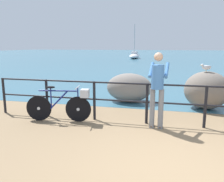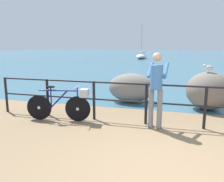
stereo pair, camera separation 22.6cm
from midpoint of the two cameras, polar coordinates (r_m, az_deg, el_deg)
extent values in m
cube|color=#846B4C|center=(23.52, 13.82, 5.97)|extent=(120.00, 120.00, 0.10)
cube|color=#38667A|center=(51.96, 13.81, 8.69)|extent=(120.00, 90.00, 0.01)
cylinder|color=black|center=(7.47, -25.68, -0.99)|extent=(0.07, 0.07, 1.02)
cylinder|color=black|center=(6.69, -16.55, -1.64)|extent=(0.07, 0.07, 1.02)
cylinder|color=black|center=(6.13, -5.40, -2.36)|extent=(0.07, 0.07, 1.02)
cylinder|color=black|center=(5.84, 7.42, -3.09)|extent=(0.07, 0.07, 1.02)
cylinder|color=black|center=(5.87, 20.85, -3.68)|extent=(0.07, 0.07, 1.02)
cylinder|color=black|center=(5.71, 14.38, 1.35)|extent=(9.58, 0.04, 0.04)
cylinder|color=black|center=(5.81, 14.16, -3.03)|extent=(9.58, 0.04, 0.04)
cylinder|color=black|center=(6.39, -18.42, -4.02)|extent=(0.66, 0.13, 0.66)
cylinder|color=#B7BCC6|center=(6.39, -18.42, -4.02)|extent=(0.09, 0.07, 0.08)
cylinder|color=black|center=(6.05, -9.31, -4.41)|extent=(0.66, 0.13, 0.66)
cylinder|color=#B7BCC6|center=(6.05, -9.31, -4.41)|extent=(0.09, 0.07, 0.08)
cylinder|color=navy|center=(6.09, -14.19, 0.04)|extent=(0.98, 0.18, 0.04)
cylinder|color=navy|center=(6.13, -13.86, -2.11)|extent=(0.50, 0.11, 0.50)
cylinder|color=navy|center=(6.20, -15.69, -1.79)|extent=(0.03, 0.03, 0.53)
ellipsoid|color=black|center=(6.14, -15.84, 0.90)|extent=(0.25, 0.13, 0.06)
cylinder|color=navy|center=(5.98, -9.40, -1.78)|extent=(0.03, 0.03, 0.57)
cylinder|color=#B7BCC6|center=(5.93, -9.48, 0.91)|extent=(0.10, 0.48, 0.03)
cube|color=#B7BCC6|center=(5.91, -7.75, -0.54)|extent=(0.23, 0.27, 0.20)
cylinder|color=slate|center=(5.56, 8.65, -4.25)|extent=(0.12, 0.12, 0.95)
ellipsoid|color=#513319|center=(5.74, 8.61, -8.28)|extent=(0.12, 0.27, 0.08)
cylinder|color=slate|center=(5.53, 10.70, -4.38)|extent=(0.12, 0.12, 0.95)
ellipsoid|color=#513319|center=(5.72, 10.61, -8.43)|extent=(0.12, 0.27, 0.08)
cylinder|color=#3F72B2|center=(5.39, 9.93, 3.39)|extent=(0.28, 0.28, 0.55)
sphere|color=tan|center=(5.35, 10.09, 8.22)|extent=(0.20, 0.20, 0.20)
cylinder|color=#3F72B2|center=(5.64, 8.47, 5.17)|extent=(0.11, 0.52, 0.34)
cylinder|color=#3F72B2|center=(5.59, 12.13, 5.00)|extent=(0.11, 0.52, 0.34)
ellipsoid|color=slate|center=(7.69, 21.35, 0.19)|extent=(1.35, 1.21, 1.16)
ellipsoid|color=gray|center=(8.11, 3.43, 0.86)|extent=(1.57, 1.09, 0.99)
cylinder|color=gold|center=(7.50, 21.25, 4.65)|extent=(0.01, 0.01, 0.06)
cylinder|color=gold|center=(7.55, 21.22, 4.68)|extent=(0.01, 0.01, 0.06)
ellipsoid|color=white|center=(7.52, 21.29, 5.38)|extent=(0.26, 0.12, 0.13)
ellipsoid|color=#9E9EA3|center=(7.52, 21.46, 5.60)|extent=(0.25, 0.13, 0.06)
sphere|color=white|center=(7.50, 20.41, 5.97)|extent=(0.08, 0.08, 0.08)
cone|color=gold|center=(7.50, 20.02, 5.96)|extent=(0.05, 0.03, 0.02)
ellipsoid|color=white|center=(34.73, 5.31, 8.48)|extent=(1.45, 4.44, 0.70)
cube|color=silver|center=(35.00, 5.42, 9.37)|extent=(0.85, 1.33, 0.36)
cylinder|color=#B2B2B7|center=(34.50, 5.33, 12.53)|extent=(0.10, 0.10, 4.20)
camera|label=1|loc=(0.11, -91.02, -0.20)|focal=37.39mm
camera|label=2|loc=(0.11, 88.98, 0.20)|focal=37.39mm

